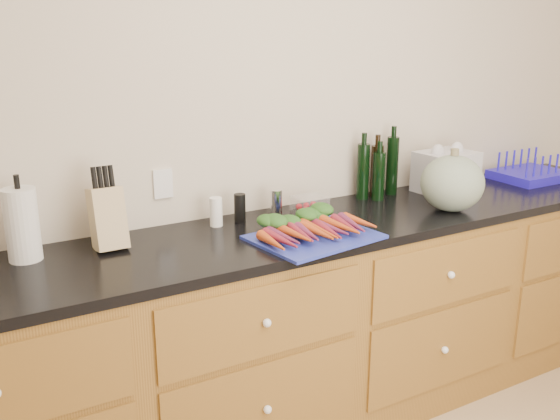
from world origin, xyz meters
TOP-DOWN VIEW (x-y plane):
  - wall_back at (0.00, 1.62)m, footprint 4.10×0.05m
  - cabinets at (0.00, 1.30)m, footprint 3.60×0.64m
  - countertop at (0.00, 1.30)m, footprint 3.64×0.62m
  - cutting_board at (-0.15, 1.14)m, footprint 0.52×0.42m
  - carrots at (-0.15, 1.17)m, footprint 0.45×0.31m
  - squash at (0.60, 1.16)m, footprint 0.28×0.28m
  - paper_towel at (-1.17, 1.46)m, footprint 0.12×0.12m
  - knife_block at (-0.87, 1.44)m, footprint 0.12×0.12m
  - grinder_salt at (-0.42, 1.48)m, footprint 0.05×0.05m
  - grinder_pepper at (-0.31, 1.48)m, footprint 0.05×0.05m
  - canister_chrome at (-0.13, 1.48)m, footprint 0.05×0.05m
  - tomato_box at (0.04, 1.47)m, footprint 0.14×0.11m
  - bottles at (0.45, 1.51)m, footprint 0.24×0.12m
  - grocery_bag at (0.81, 1.42)m, footprint 0.29×0.24m
  - dish_rack at (1.40, 1.38)m, footprint 0.37×0.30m

SIDE VIEW (x-z plane):
  - cabinets at x=0.00m, z-range 0.00..0.90m
  - countertop at x=0.00m, z-range 0.90..0.94m
  - cutting_board at x=-0.15m, z-range 0.94..0.95m
  - tomato_box at x=0.04m, z-range 0.94..1.01m
  - carrots at x=-0.15m, z-range 0.95..1.01m
  - dish_rack at x=1.40m, z-range 0.90..1.05m
  - canister_chrome at x=-0.13m, z-range 0.94..1.06m
  - grinder_salt at x=-0.42m, z-range 0.94..1.06m
  - grinder_pepper at x=-0.31m, z-range 0.94..1.06m
  - grocery_bag at x=0.81m, z-range 0.94..1.14m
  - knife_block at x=-0.87m, z-range 0.94..1.17m
  - squash at x=0.60m, z-range 0.94..1.19m
  - bottles at x=0.45m, z-range 0.93..1.21m
  - paper_towel at x=-1.17m, z-range 0.94..1.20m
  - wall_back at x=0.00m, z-range 0.00..2.60m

